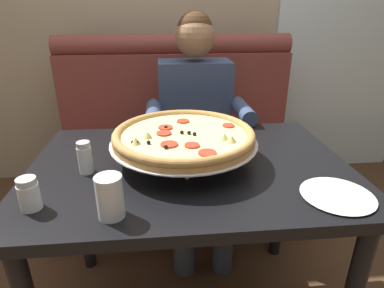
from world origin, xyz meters
name	(u,v)px	position (x,y,z in m)	size (l,w,h in m)	color
booth_bench	(178,153)	(0.00, 0.87, 0.40)	(1.55, 0.78, 1.13)	brown
dining_table	(190,187)	(0.00, 0.00, 0.65)	(1.16, 0.81, 0.76)	black
diner_main	(196,121)	(0.09, 0.61, 0.71)	(0.54, 0.64, 1.27)	#2D3342
pizza	(184,136)	(-0.02, 0.03, 0.85)	(0.54, 0.54, 0.13)	silver
shaker_parmesan	(85,160)	(-0.36, -0.03, 0.80)	(0.05, 0.05, 0.11)	white
shaker_oregano	(29,196)	(-0.48, -0.24, 0.80)	(0.06, 0.06, 0.10)	white
plate_near_left	(338,194)	(0.43, -0.27, 0.77)	(0.22, 0.22, 0.02)	white
drinking_glass	(110,199)	(-0.24, -0.30, 0.81)	(0.07, 0.07, 0.12)	silver
patio_chair	(312,92)	(1.38, 1.91, 0.52)	(0.43, 0.43, 0.86)	black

